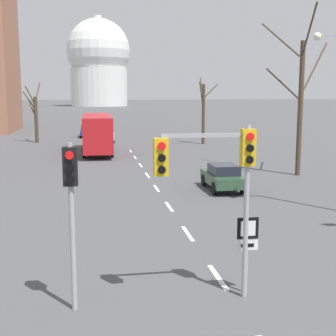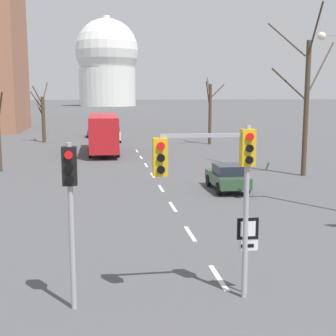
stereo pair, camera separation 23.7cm
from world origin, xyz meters
name	(u,v)px [view 1 (the left image)]	position (x,y,z in m)	size (l,w,h in m)	color
lane_stripe_1	(218,277)	(0.00, 7.71, 0.00)	(0.16, 2.00, 0.01)	silver
lane_stripe_2	(188,233)	(0.00, 12.21, 0.00)	(0.16, 2.00, 0.01)	silver
lane_stripe_3	(169,207)	(0.00, 16.71, 0.00)	(0.16, 2.00, 0.01)	silver
lane_stripe_4	(157,188)	(0.00, 21.21, 0.00)	(0.16, 2.00, 0.01)	silver
lane_stripe_5	(147,175)	(0.00, 25.71, 0.00)	(0.16, 2.00, 0.01)	silver
lane_stripe_6	(141,165)	(0.00, 30.21, 0.00)	(0.16, 2.00, 0.01)	silver
lane_stripe_7	(135,157)	(0.00, 34.71, 0.00)	(0.16, 2.00, 0.01)	silver
lane_stripe_8	(131,151)	(0.00, 39.21, 0.00)	(0.16, 2.00, 0.01)	silver
traffic_signal_centre_tall	(217,169)	(-0.48, 6.27, 3.56)	(2.65, 0.34, 4.68)	#9E9EA3
traffic_signal_near_left	(71,195)	(-4.20, 6.24, 3.02)	(0.36, 0.34, 4.30)	#9E9EA3
route_sign_post	(247,241)	(0.47, 6.49, 1.49)	(0.60, 0.08, 2.21)	#9E9EA3
sedan_near_left	(223,177)	(3.68, 20.14, 0.78)	(1.79, 3.91, 1.51)	#2D4C33
sedan_near_right	(88,131)	(-4.17, 54.71, 0.82)	(1.85, 4.26, 1.63)	navy
sedan_mid_centre	(106,134)	(-2.01, 48.16, 0.86)	(1.70, 3.99, 1.74)	silver
city_bus	(97,131)	(-3.16, 38.28, 2.05)	(2.66, 10.80, 3.48)	red
bare_tree_right_near	(203,111)	(8.34, 44.29, 3.58)	(2.58, 4.35, 7.25)	#473828
bare_tree_left_far	(36,116)	(-9.82, 48.92, 3.01)	(1.93, 1.88, 6.71)	#473828
bare_tree_right_far	(300,99)	(10.03, 24.21, 5.12)	(5.30, 6.60, 10.85)	#473828
capitol_dome	(99,63)	(0.00, 201.20, 18.45)	(26.81, 26.81, 37.87)	silver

